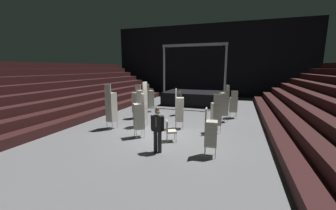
{
  "coord_description": "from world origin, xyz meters",
  "views": [
    {
      "loc": [
        3.59,
        -9.01,
        3.22
      ],
      "look_at": [
        0.3,
        0.51,
        1.4
      ],
      "focal_mm": 22.15,
      "sensor_mm": 36.0,
      "label": 1
    }
  ],
  "objects_px": {
    "chair_stack_front_right": "(150,98)",
    "chair_stack_aisle_left": "(137,102)",
    "chair_stack_rear_right": "(139,116)",
    "chair_stack_rear_left": "(233,104)",
    "chair_stack_mid_left": "(216,113)",
    "man_with_tie": "(157,128)",
    "crew_worker_near_stage": "(179,101)",
    "chair_stack_mid_right": "(179,109)",
    "chair_stack_rear_centre": "(211,133)",
    "chair_stack_aisle_right": "(111,107)",
    "equipment_road_case": "(141,106)",
    "chair_stack_mid_centre": "(142,104)",
    "chair_stack_front_left": "(224,104)",
    "stage_riser": "(196,97)",
    "loose_chair_near_man": "(170,129)"
  },
  "relations": [
    {
      "from": "chair_stack_front_right",
      "to": "chair_stack_aisle_left",
      "type": "xyz_separation_m",
      "value": [
        -0.0,
        -2.12,
        0.04
      ]
    },
    {
      "from": "chair_stack_rear_right",
      "to": "chair_stack_rear_left",
      "type": "bearing_deg",
      "value": -78.38
    },
    {
      "from": "chair_stack_mid_left",
      "to": "chair_stack_rear_left",
      "type": "xyz_separation_m",
      "value": [
        0.72,
        3.52,
        -0.08
      ]
    },
    {
      "from": "man_with_tie",
      "to": "crew_worker_near_stage",
      "type": "bearing_deg",
      "value": -75.58
    },
    {
      "from": "chair_stack_mid_right",
      "to": "chair_stack_rear_left",
      "type": "bearing_deg",
      "value": 129.42
    },
    {
      "from": "chair_stack_rear_centre",
      "to": "man_with_tie",
      "type": "bearing_deg",
      "value": -86.05
    },
    {
      "from": "chair_stack_aisle_right",
      "to": "chair_stack_rear_left",
      "type": "bearing_deg",
      "value": 46.95
    },
    {
      "from": "chair_stack_rear_left",
      "to": "chair_stack_rear_right",
      "type": "height_order",
      "value": "chair_stack_rear_right"
    },
    {
      "from": "man_with_tie",
      "to": "equipment_road_case",
      "type": "bearing_deg",
      "value": -53.95
    },
    {
      "from": "chair_stack_mid_centre",
      "to": "chair_stack_aisle_left",
      "type": "distance_m",
      "value": 1.96
    },
    {
      "from": "chair_stack_rear_centre",
      "to": "equipment_road_case",
      "type": "distance_m",
      "value": 9.53
    },
    {
      "from": "chair_stack_mid_left",
      "to": "chair_stack_aisle_left",
      "type": "height_order",
      "value": "chair_stack_aisle_left"
    },
    {
      "from": "chair_stack_front_left",
      "to": "chair_stack_rear_centre",
      "type": "bearing_deg",
      "value": 154.37
    },
    {
      "from": "crew_worker_near_stage",
      "to": "chair_stack_rear_right",
      "type": "bearing_deg",
      "value": -1.05
    },
    {
      "from": "man_with_tie",
      "to": "chair_stack_mid_left",
      "type": "relative_size",
      "value": 0.88
    },
    {
      "from": "chair_stack_aisle_right",
      "to": "chair_stack_mid_left",
      "type": "bearing_deg",
      "value": 21.2
    },
    {
      "from": "chair_stack_mid_left",
      "to": "chair_stack_front_left",
      "type": "bearing_deg",
      "value": 61.08
    },
    {
      "from": "chair_stack_mid_right",
      "to": "chair_stack_aisle_left",
      "type": "distance_m",
      "value": 3.47
    },
    {
      "from": "equipment_road_case",
      "to": "man_with_tie",
      "type": "bearing_deg",
      "value": -59.61
    },
    {
      "from": "chair_stack_aisle_left",
      "to": "chair_stack_rear_centre",
      "type": "bearing_deg",
      "value": 148.53
    },
    {
      "from": "chair_stack_front_left",
      "to": "stage_riser",
      "type": "bearing_deg",
      "value": 1.89
    },
    {
      "from": "crew_worker_near_stage",
      "to": "loose_chair_near_man",
      "type": "xyz_separation_m",
      "value": [
        1.04,
        -5.14,
        -0.46
      ]
    },
    {
      "from": "chair_stack_mid_centre",
      "to": "chair_stack_aisle_right",
      "type": "bearing_deg",
      "value": 129.68
    },
    {
      "from": "man_with_tie",
      "to": "loose_chair_near_man",
      "type": "height_order",
      "value": "man_with_tie"
    },
    {
      "from": "equipment_road_case",
      "to": "crew_worker_near_stage",
      "type": "bearing_deg",
      "value": -16.04
    },
    {
      "from": "chair_stack_rear_centre",
      "to": "chair_stack_aisle_left",
      "type": "relative_size",
      "value": 0.84
    },
    {
      "from": "chair_stack_front_left",
      "to": "chair_stack_rear_right",
      "type": "bearing_deg",
      "value": 115.02
    },
    {
      "from": "chair_stack_rear_right",
      "to": "chair_stack_rear_centre",
      "type": "distance_m",
      "value": 3.61
    },
    {
      "from": "crew_worker_near_stage",
      "to": "man_with_tie",
      "type": "bearing_deg",
      "value": 13.18
    },
    {
      "from": "loose_chair_near_man",
      "to": "chair_stack_mid_left",
      "type": "bearing_deg",
      "value": 110.12
    },
    {
      "from": "chair_stack_front_right",
      "to": "man_with_tie",
      "type": "bearing_deg",
      "value": -21.81
    },
    {
      "from": "chair_stack_aisle_left",
      "to": "chair_stack_mid_left",
      "type": "bearing_deg",
      "value": 172.87
    },
    {
      "from": "chair_stack_mid_left",
      "to": "chair_stack_aisle_left",
      "type": "relative_size",
      "value": 0.92
    },
    {
      "from": "chair_stack_aisle_left",
      "to": "equipment_road_case",
      "type": "height_order",
      "value": "chair_stack_aisle_left"
    },
    {
      "from": "man_with_tie",
      "to": "crew_worker_near_stage",
      "type": "distance_m",
      "value": 6.53
    },
    {
      "from": "chair_stack_rear_centre",
      "to": "crew_worker_near_stage",
      "type": "height_order",
      "value": "chair_stack_rear_centre"
    },
    {
      "from": "chair_stack_front_right",
      "to": "equipment_road_case",
      "type": "relative_size",
      "value": 2.28
    },
    {
      "from": "chair_stack_front_left",
      "to": "chair_stack_mid_right",
      "type": "distance_m",
      "value": 3.07
    },
    {
      "from": "chair_stack_mid_left",
      "to": "loose_chair_near_man",
      "type": "relative_size",
      "value": 2.08
    },
    {
      "from": "chair_stack_rear_right",
      "to": "chair_stack_aisle_right",
      "type": "xyz_separation_m",
      "value": [
        -2.02,
        0.78,
        0.17
      ]
    },
    {
      "from": "chair_stack_mid_left",
      "to": "chair_stack_mid_centre",
      "type": "relative_size",
      "value": 0.79
    },
    {
      "from": "chair_stack_rear_centre",
      "to": "loose_chair_near_man",
      "type": "distance_m",
      "value": 2.2
    },
    {
      "from": "stage_riser",
      "to": "chair_stack_mid_right",
      "type": "xyz_separation_m",
      "value": [
        0.65,
        -7.73,
        0.44
      ]
    },
    {
      "from": "chair_stack_front_right",
      "to": "loose_chair_near_man",
      "type": "relative_size",
      "value": 2.17
    },
    {
      "from": "man_with_tie",
      "to": "chair_stack_front_right",
      "type": "bearing_deg",
      "value": -58.31
    },
    {
      "from": "chair_stack_aisle_right",
      "to": "chair_stack_front_right",
      "type": "bearing_deg",
      "value": 97.18
    },
    {
      "from": "chair_stack_aisle_right",
      "to": "loose_chair_near_man",
      "type": "relative_size",
      "value": 2.53
    },
    {
      "from": "man_with_tie",
      "to": "chair_stack_mid_centre",
      "type": "distance_m",
      "value": 3.75
    },
    {
      "from": "chair_stack_front_left",
      "to": "crew_worker_near_stage",
      "type": "distance_m",
      "value": 3.16
    },
    {
      "from": "chair_stack_rear_centre",
      "to": "chair_stack_aisle_right",
      "type": "distance_m",
      "value": 5.78
    }
  ]
}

